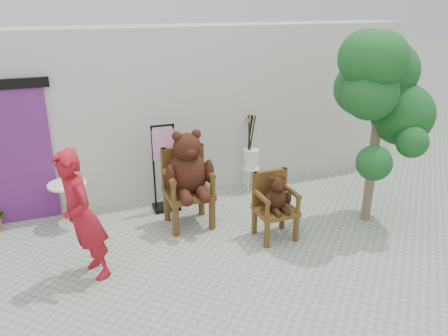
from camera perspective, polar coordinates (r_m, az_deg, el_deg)
name	(u,v)px	position (r m, az deg, el deg)	size (l,w,h in m)	color
ground_plane	(253,265)	(6.17, 3.79, -12.54)	(60.00, 60.00, 0.00)	gray
back_wall	(186,109)	(8.27, -5.03, 7.68)	(9.00, 1.00, 3.00)	beige
doorway	(11,154)	(7.59, -26.02, 1.70)	(1.40, 0.11, 2.33)	#65246C
chair_big	(188,173)	(6.82, -4.75, -0.68)	(0.77, 0.83, 1.58)	#432A0E
chair_small	(275,200)	(6.59, 6.67, -4.14)	(0.58, 0.55, 1.02)	#432A0E
person	(82,216)	(5.75, -18.07, -6.02)	(0.65, 0.43, 1.78)	#A41421
cafe_table	(69,199)	(7.42, -19.58, -3.78)	(0.60, 0.60, 0.70)	white
display_stand	(165,178)	(7.49, -7.71, -1.26)	(0.46, 0.37, 1.51)	black
stool_bucket	(251,158)	(8.18, 3.54, 1.31)	(0.32, 0.32, 1.45)	white
tree	(383,91)	(6.99, 20.09, 9.39)	(1.74, 1.45, 3.05)	brown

